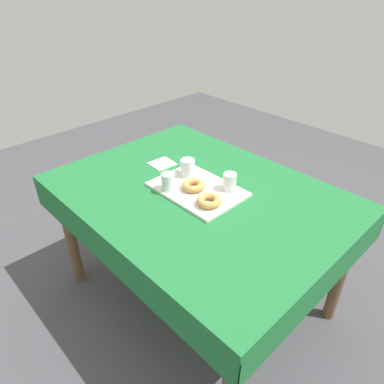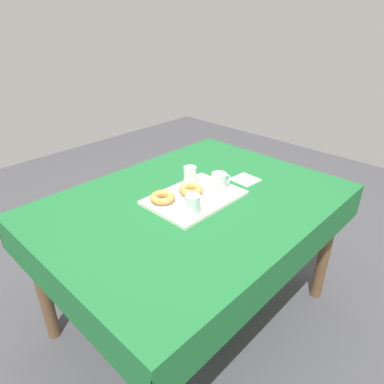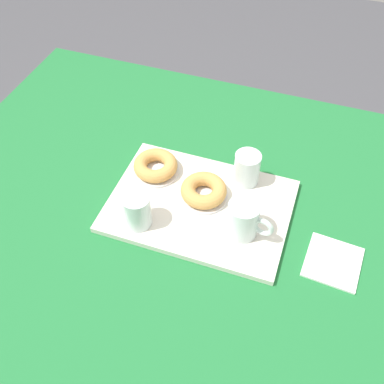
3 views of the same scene
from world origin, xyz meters
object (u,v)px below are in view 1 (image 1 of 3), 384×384
Objects in this scene: dining_table at (198,205)px; donut_plate_right at (193,189)px; sugar_donut_left at (209,201)px; water_glass_near at (168,183)px; donut_plate_left at (209,204)px; water_glass_far at (230,183)px; sugar_donut_right at (193,185)px; paper_napkin at (162,164)px; serving_tray at (197,189)px; tea_mug_left at (188,168)px.

dining_table is 11.88× the size of donut_plate_right.
water_glass_near is at bearing 11.62° from sugar_donut_left.
sugar_donut_left reaches higher than donut_plate_right.
donut_plate_left is at bearing 0.00° from sugar_donut_left.
water_glass_far is 0.77× the size of sugar_donut_right.
donut_plate_left is 0.96× the size of paper_napkin.
dining_table is 16.16× the size of water_glass_near.
water_glass_near is 0.31m from paper_napkin.
paper_napkin is at bearing -33.74° from water_glass_near.
serving_tray is 4.99× the size of water_glass_far.
donut_plate_left is 0.50m from paper_napkin.
water_glass_far is at bearing -138.29° from dining_table.
serving_tray is at bearing 40.72° from water_glass_far.
water_glass_near is 0.13m from sugar_donut_right.
donut_plate_left is (-0.14, 0.07, 0.10)m from dining_table.
donut_plate_right is at bearing -15.96° from sugar_donut_left.
water_glass_near is at bearing 50.98° from dining_table.
water_glass_far is 0.74× the size of donut_plate_left.
donut_plate_left is at bearing 155.68° from serving_tray.
serving_tray is at bearing -24.32° from sugar_donut_left.
water_glass_far is 0.74× the size of donut_plate_right.
donut_plate_left reaches higher than paper_napkin.
water_glass_far is 0.18m from donut_plate_right.
water_glass_far is at bearing -133.88° from donut_plate_right.
serving_tray is at bearing -94.40° from sugar_donut_right.
paper_napkin is (0.46, 0.05, -0.05)m from water_glass_far.
donut_plate_right is at bearing 166.90° from paper_napkin.
dining_table is 0.21m from water_glass_far.
dining_table is 0.20m from sugar_donut_left.
paper_napkin is at bearing 6.08° from water_glass_far.
serving_tray is at bearing 170.79° from paper_napkin.
water_glass_near reaches higher than sugar_donut_left.
paper_napkin is (0.22, -0.00, -0.06)m from tea_mug_left.
dining_table is 16.16× the size of water_glass_far.
tea_mug_left is at bearing -31.47° from donut_plate_right.
sugar_donut_left reaches higher than dining_table.
paper_napkin is at bearing -13.10° from donut_plate_right.
water_glass_near is 0.24m from donut_plate_left.
water_glass_near is at bearing 11.62° from donut_plate_left.
donut_plate_right is (0.01, 0.02, 0.10)m from dining_table.
sugar_donut_left is at bearing 154.60° from dining_table.
donut_plate_left is (-0.23, -0.05, -0.04)m from water_glass_near.
paper_napkin is (0.34, -0.08, -0.02)m from donut_plate_right.
water_glass_far is at bearing -133.88° from sugar_donut_right.
donut_plate_left is at bearing 164.04° from sugar_donut_right.
paper_napkin is (0.49, -0.12, -0.02)m from donut_plate_left.
donut_plate_left is 1.05× the size of sugar_donut_left.
donut_plate_left is 0.15m from sugar_donut_right.
tea_mug_left is 1.26× the size of water_glass_near.
donut_plate_right is at bearing 148.53° from tea_mug_left.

